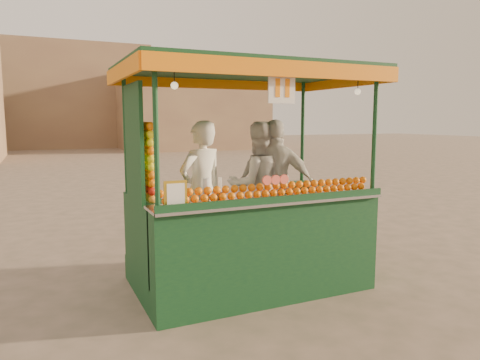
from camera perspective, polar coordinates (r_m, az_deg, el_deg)
name	(u,v)px	position (r m, az deg, el deg)	size (l,w,h in m)	color
ground	(270,273)	(5.62, 3.90, -11.80)	(90.00, 90.00, 0.00)	brown
building_right	(192,111)	(30.20, -6.20, 8.77)	(9.00, 6.00, 5.00)	#947754
building_center	(42,97)	(34.70, -23.98, 9.67)	(14.00, 7.00, 7.00)	#947754
juice_cart	(245,218)	(4.94, 0.64, -4.89)	(2.70, 1.75, 2.45)	#0E361E
vendor_left	(201,190)	(5.10, -4.95, -1.34)	(0.67, 0.54, 1.58)	white
vendor_middle	(258,186)	(5.50, 2.30, -0.71)	(0.84, 0.70, 1.57)	silver
vendor_right	(276,185)	(5.51, 4.59, -0.59)	(0.99, 0.85, 1.59)	beige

